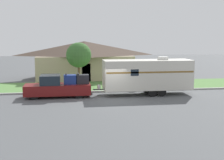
% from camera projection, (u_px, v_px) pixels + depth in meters
% --- Properties ---
extents(ground_plane, '(120.00, 120.00, 0.00)m').
position_uv_depth(ground_plane, '(113.00, 100.00, 25.93)').
color(ground_plane, '#515456').
extents(curb_strip, '(80.00, 0.30, 0.14)m').
position_uv_depth(curb_strip, '(107.00, 91.00, 29.60)').
color(curb_strip, '#999993').
rests_on(curb_strip, ground_plane).
extents(lawn_strip, '(80.00, 7.00, 0.03)m').
position_uv_depth(lawn_strip, '(103.00, 86.00, 33.18)').
color(lawn_strip, '#568442').
rests_on(lawn_strip, ground_plane).
extents(house_across_street, '(12.46, 6.83, 4.63)m').
position_uv_depth(house_across_street, '(85.00, 59.00, 38.89)').
color(house_across_street, tan).
rests_on(house_across_street, ground_plane).
extents(pickup_truck, '(5.77, 2.09, 2.05)m').
position_uv_depth(pickup_truck, '(58.00, 87.00, 27.06)').
color(pickup_truck, black).
rests_on(pickup_truck, ground_plane).
extents(travel_trailer, '(8.88, 2.40, 3.43)m').
position_uv_depth(travel_trailer, '(147.00, 75.00, 28.08)').
color(travel_trailer, black).
rests_on(travel_trailer, ground_plane).
extents(mailbox, '(0.48, 0.20, 1.39)m').
position_uv_depth(mailbox, '(137.00, 79.00, 30.73)').
color(mailbox, brown).
rests_on(mailbox, ground_plane).
extents(tree_in_yard, '(2.60, 2.60, 4.63)m').
position_uv_depth(tree_in_yard, '(79.00, 55.00, 32.19)').
color(tree_in_yard, brown).
rests_on(tree_in_yard, ground_plane).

